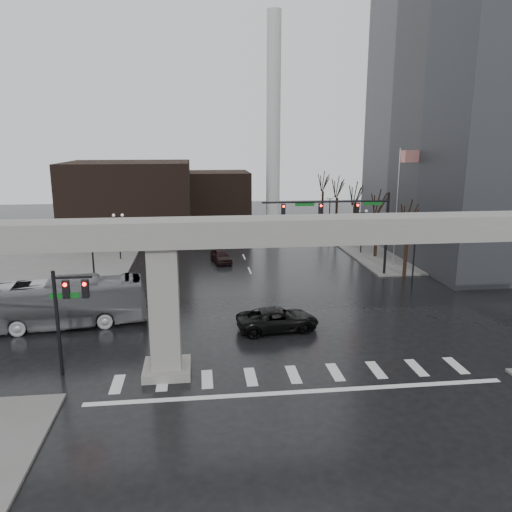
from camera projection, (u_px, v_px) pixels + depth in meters
The scene contains 25 objects.
ground at pixel (290, 367), 28.80m from camera, with size 160.00×160.00×0.00m, color black.
sidewalk_ne at pixel (432, 237), 66.60m from camera, with size 28.00×36.00×0.15m, color slate.
sidewalk_nw at pixel (25, 247), 60.59m from camera, with size 28.00×36.00×0.15m, color slate.
elevated_guideway at pixel (315, 250), 27.38m from camera, with size 48.00×2.60×8.70m.
office_tower at pixel (509, 60), 52.41m from camera, with size 22.00×26.00×42.00m, color slate.
building_far_left at pixel (130, 200), 66.66m from camera, with size 16.00×14.00×10.00m, color black.
building_far_mid at pixel (217, 198), 77.95m from camera, with size 10.00×10.00×8.00m, color black.
smokestack at pixel (273, 136), 70.95m from camera, with size 3.60×3.60×30.00m.
signal_mast_arm at pixel (348, 216), 46.69m from camera, with size 12.12×0.43×8.00m.
signal_left_pole at pixel (67, 305), 26.94m from camera, with size 2.30×0.30×6.00m.
flagpole_assembly at pixel (400, 193), 50.13m from camera, with size 2.06×0.12×12.00m.
lamp_right_0 at pixel (414, 250), 43.11m from camera, with size 1.22×0.32×5.11m.
lamp_right_1 at pixel (362, 224), 56.65m from camera, with size 1.22×0.32×5.11m.
lamp_right_2 at pixel (330, 208), 70.19m from camera, with size 1.22×0.32×5.11m.
lamp_left_0 at pixel (93, 259), 39.99m from camera, with size 1.22×0.32×5.11m.
lamp_left_1 at pixel (119, 229), 53.53m from camera, with size 1.22×0.32×5.11m.
lamp_left_2 at pixel (134, 211), 67.07m from camera, with size 1.22×0.32×5.11m.
tree_right_0 at pixel (406, 248), 47.27m from camera, with size 1.09×1.58×7.50m.
tree_right_1 at pixel (377, 232), 54.99m from camera, with size 1.09×1.61×7.67m.
tree_right_2 at pixel (354, 220), 62.71m from camera, with size 1.10×1.63×7.85m.
tree_right_3 at pixel (337, 211), 70.43m from camera, with size 1.11×1.66×8.02m.
tree_right_4 at pixel (323, 204), 78.15m from camera, with size 1.12×1.69×8.19m.
pickup_truck at pixel (278, 319), 34.16m from camera, with size 2.58×5.60×1.56m, color black.
city_bus at pixel (56, 303), 34.62m from camera, with size 2.86×12.24×3.41m, color #98989C.
far_car at pixel (221, 256), 53.14m from camera, with size 1.69×4.20×1.43m, color black.
Camera 1 is at (-5.11, -26.17, 12.76)m, focal length 35.00 mm.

